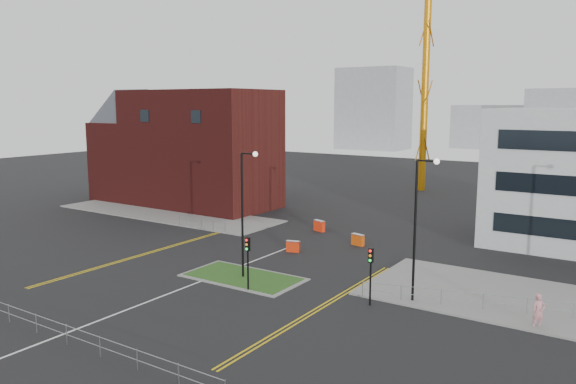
# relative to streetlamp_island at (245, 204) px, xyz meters

# --- Properties ---
(ground) EXTENTS (200.00, 200.00, 0.00)m
(ground) POSITION_rel_streetlamp_island_xyz_m (-2.22, -8.00, -5.41)
(ground) COLOR black
(ground) RESTS_ON ground
(pavement_left) EXTENTS (28.00, 8.00, 0.12)m
(pavement_left) POSITION_rel_streetlamp_island_xyz_m (-22.22, 14.00, -5.35)
(pavement_left) COLOR slate
(pavement_left) RESTS_ON ground
(pavement_right) EXTENTS (24.00, 10.00, 0.12)m
(pavement_right) POSITION_rel_streetlamp_island_xyz_m (19.78, 6.00, -5.35)
(pavement_right) COLOR slate
(pavement_right) RESTS_ON ground
(island_kerb) EXTENTS (8.60, 4.60, 0.08)m
(island_kerb) POSITION_rel_streetlamp_island_xyz_m (-0.22, 0.00, -5.37)
(island_kerb) COLOR slate
(island_kerb) RESTS_ON ground
(grass_island) EXTENTS (8.00, 4.00, 0.12)m
(grass_island) POSITION_rel_streetlamp_island_xyz_m (-0.22, 0.00, -5.35)
(grass_island) COLOR #244316
(grass_island) RESTS_ON ground
(brick_building) EXTENTS (24.20, 10.07, 14.24)m
(brick_building) POSITION_rel_streetlamp_island_xyz_m (-25.19, 20.00, 1.44)
(brick_building) COLOR #4E1513
(brick_building) RESTS_ON ground
(streetlamp_island) EXTENTS (1.46, 0.36, 9.18)m
(streetlamp_island) POSITION_rel_streetlamp_island_xyz_m (0.00, 0.00, 0.00)
(streetlamp_island) COLOR black
(streetlamp_island) RESTS_ON ground
(streetlamp_right_near) EXTENTS (1.46, 0.36, 9.18)m
(streetlamp_right_near) POSITION_rel_streetlamp_island_xyz_m (12.00, 2.00, 0.00)
(streetlamp_right_near) COLOR black
(streetlamp_right_near) RESTS_ON ground
(traffic_light_island) EXTENTS (0.28, 0.33, 3.65)m
(traffic_light_island) POSITION_rel_streetlamp_island_xyz_m (1.78, -2.02, -2.85)
(traffic_light_island) COLOR black
(traffic_light_island) RESTS_ON ground
(traffic_light_right) EXTENTS (0.28, 0.33, 3.65)m
(traffic_light_right) POSITION_rel_streetlamp_island_xyz_m (9.78, -0.02, -2.85)
(traffic_light_right) COLOR black
(traffic_light_right) RESTS_ON ground
(railing_front) EXTENTS (24.05, 0.05, 1.10)m
(railing_front) POSITION_rel_streetlamp_island_xyz_m (-2.22, -14.00, -4.63)
(railing_front) COLOR gray
(railing_front) RESTS_ON ground
(railing_left) EXTENTS (6.05, 0.05, 1.10)m
(railing_left) POSITION_rel_streetlamp_island_xyz_m (-13.22, 10.00, -4.67)
(railing_left) COLOR gray
(railing_left) RESTS_ON ground
(railing_right) EXTENTS (19.05, 5.05, 1.10)m
(railing_right) POSITION_rel_streetlamp_island_xyz_m (18.28, 3.50, -4.63)
(railing_right) COLOR gray
(railing_right) RESTS_ON ground
(centre_line) EXTENTS (0.15, 30.00, 0.01)m
(centre_line) POSITION_rel_streetlamp_island_xyz_m (-2.22, -6.00, -5.41)
(centre_line) COLOR silver
(centre_line) RESTS_ON ground
(yellow_left_a) EXTENTS (0.12, 24.00, 0.01)m
(yellow_left_a) POSITION_rel_streetlamp_island_xyz_m (-11.22, 2.00, -5.41)
(yellow_left_a) COLOR gold
(yellow_left_a) RESTS_ON ground
(yellow_left_b) EXTENTS (0.12, 24.00, 0.01)m
(yellow_left_b) POSITION_rel_streetlamp_island_xyz_m (-10.92, 2.00, -5.41)
(yellow_left_b) COLOR gold
(yellow_left_b) RESTS_ON ground
(yellow_right_a) EXTENTS (0.12, 20.00, 0.01)m
(yellow_right_a) POSITION_rel_streetlamp_island_xyz_m (7.28, -2.00, -5.41)
(yellow_right_a) COLOR gold
(yellow_right_a) RESTS_ON ground
(yellow_right_b) EXTENTS (0.12, 20.00, 0.01)m
(yellow_right_b) POSITION_rel_streetlamp_island_xyz_m (7.58, -2.00, -5.41)
(yellow_right_b) COLOR gold
(yellow_right_b) RESTS_ON ground
(skyline_a) EXTENTS (18.00, 12.00, 22.00)m
(skyline_a) POSITION_rel_streetlamp_island_xyz_m (-42.22, 112.00, 5.59)
(skyline_a) COLOR gray
(skyline_a) RESTS_ON ground
(skyline_d) EXTENTS (30.00, 12.00, 12.00)m
(skyline_d) POSITION_rel_streetlamp_island_xyz_m (-10.22, 132.00, 0.59)
(skyline_d) COLOR gray
(skyline_d) RESTS_ON ground
(pedestrian) EXTENTS (0.87, 0.86, 2.02)m
(pedestrian) POSITION_rel_streetlamp_island_xyz_m (19.18, 1.77, -4.40)
(pedestrian) COLOR #D3888E
(pedestrian) RESTS_ON ground
(barrier_left) EXTENTS (1.34, 0.82, 1.07)m
(barrier_left) POSITION_rel_streetlamp_island_xyz_m (-3.22, 16.00, -4.83)
(barrier_left) COLOR #FF2F0E
(barrier_left) RESTS_ON ground
(barrier_mid) EXTENTS (1.20, 0.69, 0.96)m
(barrier_mid) POSITION_rel_streetlamp_island_xyz_m (-1.10, 8.00, -4.89)
(barrier_mid) COLOR red
(barrier_mid) RESTS_ON ground
(barrier_right) EXTENTS (1.28, 0.71, 1.02)m
(barrier_right) POSITION_rel_streetlamp_island_xyz_m (2.47, 13.01, -4.86)
(barrier_right) COLOR #DB4B0C
(barrier_right) RESTS_ON ground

